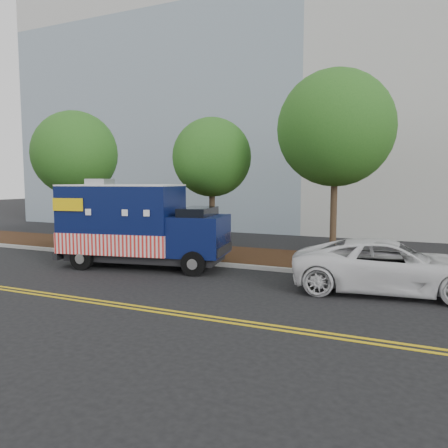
% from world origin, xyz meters
% --- Properties ---
extents(ground, '(120.00, 120.00, 0.00)m').
position_xyz_m(ground, '(0.00, 0.00, 0.00)').
color(ground, black).
rests_on(ground, ground).
extents(curb, '(120.00, 0.18, 0.15)m').
position_xyz_m(curb, '(0.00, 1.40, 0.07)').
color(curb, '#9E9E99').
rests_on(curb, ground).
extents(mulch_strip, '(120.00, 4.00, 0.15)m').
position_xyz_m(mulch_strip, '(0.00, 3.50, 0.07)').
color(mulch_strip, black).
rests_on(mulch_strip, ground).
extents(centerline_near, '(120.00, 0.10, 0.01)m').
position_xyz_m(centerline_near, '(0.00, -4.45, 0.01)').
color(centerline_near, gold).
rests_on(centerline_near, ground).
extents(centerline_far, '(120.00, 0.10, 0.01)m').
position_xyz_m(centerline_far, '(0.00, -4.70, 0.01)').
color(centerline_far, gold).
rests_on(centerline_far, ground).
extents(office_building, '(46.00, 20.00, 30.40)m').
position_xyz_m(office_building, '(2.00, 22.00, 15.20)').
color(office_building, silver).
rests_on(office_building, ground).
extents(tree_a, '(4.09, 4.09, 6.67)m').
position_xyz_m(tree_a, '(-6.80, 2.70, 4.62)').
color(tree_a, '#38281C').
rests_on(tree_a, ground).
extents(tree_b, '(3.50, 3.50, 6.10)m').
position_xyz_m(tree_b, '(0.08, 3.78, 4.34)').
color(tree_b, '#38281C').
rests_on(tree_b, ground).
extents(tree_c, '(4.52, 4.52, 7.61)m').
position_xyz_m(tree_c, '(5.47, 3.69, 5.34)').
color(tree_c, '#38281C').
rests_on(tree_c, ground).
extents(sign_post, '(0.06, 0.06, 2.40)m').
position_xyz_m(sign_post, '(-1.50, 1.81, 1.20)').
color(sign_post, '#473828').
rests_on(sign_post, ground).
extents(food_truck, '(6.74, 3.47, 3.39)m').
position_xyz_m(food_truck, '(-1.34, 0.01, 1.53)').
color(food_truck, black).
rests_on(food_truck, ground).
extents(white_car, '(5.93, 3.30, 1.57)m').
position_xyz_m(white_car, '(7.83, -0.11, 0.78)').
color(white_car, white).
rests_on(white_car, ground).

